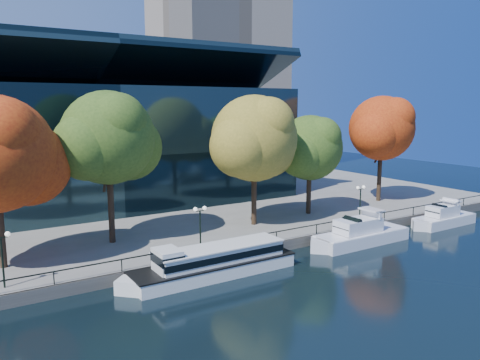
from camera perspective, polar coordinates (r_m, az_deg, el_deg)
ground at (r=39.87m, az=1.44°, el=-11.11°), size 160.00×160.00×0.00m
promenade at (r=71.82m, az=-14.94°, el=-1.85°), size 90.00×67.08×1.00m
railing at (r=41.86m, az=-1.04°, el=-7.32°), size 88.20×0.08×0.99m
convention_building at (r=65.27m, az=-17.36°, el=4.07°), size 50.00×24.57×21.43m
office_tower at (r=100.81m, az=-2.94°, el=20.11°), size 22.50×22.50×65.90m
tour_boat at (r=38.56m, az=-3.56°, el=-9.89°), size 15.35×3.42×2.91m
cruiser_near at (r=48.38m, az=14.23°, el=-6.41°), size 11.85×3.05×3.43m
cruiser_far at (r=58.80m, az=23.44°, el=-4.23°), size 9.43×2.61×3.08m
tree_2 at (r=44.38m, az=-15.54°, el=4.75°), size 10.70×8.77×14.12m
tree_3 at (r=49.53m, az=1.98°, el=4.87°), size 11.41×9.36×13.88m
tree_4 at (r=55.48m, az=8.66°, el=3.74°), size 9.54×7.82×11.66m
tree_5 at (r=65.01m, az=17.02°, el=5.89°), size 10.67×8.75×14.02m
lamp_0 at (r=36.98m, az=-27.08°, el=-7.28°), size 1.26×0.36×4.03m
lamp_1 at (r=41.22m, az=-4.88°, el=-4.67°), size 1.26×0.36×4.03m
lamp_2 at (r=53.16m, az=14.48°, el=-1.80°), size 1.26×0.36×4.03m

